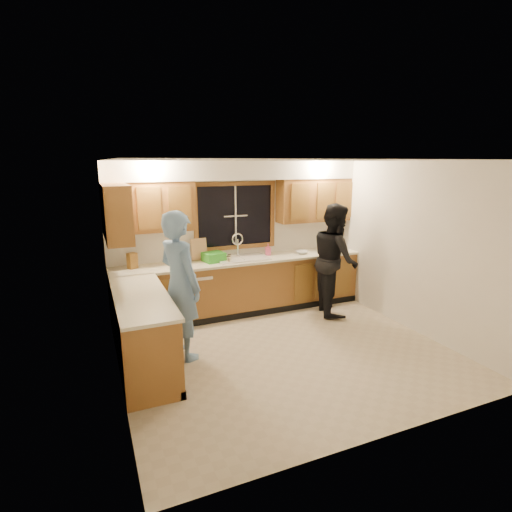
{
  "coord_description": "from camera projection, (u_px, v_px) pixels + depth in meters",
  "views": [
    {
      "loc": [
        -2.3,
        -4.39,
        2.47
      ],
      "look_at": [
        -0.15,
        0.65,
        1.19
      ],
      "focal_mm": 28.0,
      "sensor_mm": 36.0,
      "label": 1
    }
  ],
  "objects": [
    {
      "name": "dish_crate",
      "position": [
        214.0,
        257.0,
        6.41
      ],
      "size": [
        0.36,
        0.35,
        0.15
      ],
      "primitive_type": "cube",
      "rotation": [
        0.0,
        0.0,
        0.19
      ],
      "color": "green",
      "rests_on": "countertop_back"
    },
    {
      "name": "countertop_back",
      "position": [
        242.0,
        260.0,
        6.58
      ],
      "size": [
        4.2,
        0.63,
        0.04
      ],
      "primitive_type": "cube",
      "color": "beige",
      "rests_on": "base_cabinets_back"
    },
    {
      "name": "woman",
      "position": [
        335.0,
        259.0,
        6.58
      ],
      "size": [
        0.94,
        1.07,
        1.84
      ],
      "primitive_type": "imported",
      "rotation": [
        0.0,
        0.0,
        1.26
      ],
      "color": "black",
      "rests_on": "floor"
    },
    {
      "name": "upper_cabinets_left",
      "position": [
        149.0,
        207.0,
        5.96
      ],
      "size": [
        1.35,
        0.33,
        0.75
      ],
      "primitive_type": "cube",
      "color": "#905C29",
      "rests_on": "wall_back"
    },
    {
      "name": "cutting_board",
      "position": [
        199.0,
        249.0,
        6.5
      ],
      "size": [
        0.27,
        0.11,
        0.35
      ],
      "primitive_type": "cube",
      "rotation": [
        -0.21,
        0.0,
        0.07
      ],
      "color": "tan",
      "rests_on": "countertop_back"
    },
    {
      "name": "stove",
      "position": [
        149.0,
        351.0,
        4.38
      ],
      "size": [
        0.58,
        0.75,
        0.9
      ],
      "primitive_type": "cube",
      "color": "silver",
      "rests_on": "floor"
    },
    {
      "name": "can_right",
      "position": [
        228.0,
        260.0,
        6.29
      ],
      "size": [
        0.08,
        0.08,
        0.11
      ],
      "primitive_type": "cylinder",
      "rotation": [
        0.0,
        0.0,
        -0.38
      ],
      "color": "beige",
      "rests_on": "countertop_back"
    },
    {
      "name": "sink",
      "position": [
        242.0,
        262.0,
        6.61
      ],
      "size": [
        0.86,
        0.52,
        0.57
      ],
      "color": "white",
      "rests_on": "countertop_back"
    },
    {
      "name": "can_left",
      "position": [
        229.0,
        258.0,
        6.4
      ],
      "size": [
        0.07,
        0.07,
        0.12
      ],
      "primitive_type": "cylinder",
      "rotation": [
        0.0,
        0.0,
        0.06
      ],
      "color": "beige",
      "rests_on": "countertop_back"
    },
    {
      "name": "soffit",
      "position": [
        238.0,
        170.0,
        6.38
      ],
      "size": [
        4.2,
        0.35,
        0.3
      ],
      "primitive_type": "cube",
      "color": "white",
      "rests_on": "wall_back"
    },
    {
      "name": "wall_back",
      "position": [
        235.0,
        236.0,
        6.79
      ],
      "size": [
        4.2,
        0.0,
        4.2
      ],
      "primitive_type": "plane",
      "rotation": [
        1.57,
        0.0,
        0.0
      ],
      "color": "white",
      "rests_on": "ground"
    },
    {
      "name": "knife_block",
      "position": [
        132.0,
        261.0,
        5.98
      ],
      "size": [
        0.16,
        0.15,
        0.24
      ],
      "primitive_type": "cube",
      "rotation": [
        0.0,
        0.0,
        0.46
      ],
      "color": "brown",
      "rests_on": "countertop_back"
    },
    {
      "name": "upper_cabinets_return",
      "position": [
        117.0,
        213.0,
        5.22
      ],
      "size": [
        0.33,
        0.9,
        0.75
      ],
      "primitive_type": "cube",
      "color": "#905C29",
      "rests_on": "wall_left"
    },
    {
      "name": "countertop_left",
      "position": [
        141.0,
        297.0,
        4.8
      ],
      "size": [
        0.63,
        1.9,
        0.04
      ],
      "primitive_type": "cube",
      "color": "beige",
      "rests_on": "base_cabinets_left"
    },
    {
      "name": "window_frame",
      "position": [
        235.0,
        216.0,
        6.7
      ],
      "size": [
        1.44,
        0.03,
        1.14
      ],
      "color": "black",
      "rests_on": "wall_back"
    },
    {
      "name": "dishwasher",
      "position": [
        193.0,
        295.0,
        6.38
      ],
      "size": [
        0.6,
        0.56,
        0.82
      ],
      "primitive_type": "cube",
      "color": "silver",
      "rests_on": "floor"
    },
    {
      "name": "ceiling",
      "position": [
        289.0,
        160.0,
        4.8
      ],
      "size": [
        4.2,
        4.2,
        0.0
      ],
      "primitive_type": "plane",
      "rotation": [
        3.14,
        0.0,
        0.0
      ],
      "color": "silver"
    },
    {
      "name": "wall_left",
      "position": [
        113.0,
        279.0,
        4.28
      ],
      "size": [
        0.0,
        3.8,
        3.8
      ],
      "primitive_type": "plane",
      "rotation": [
        1.57,
        0.0,
        1.57
      ],
      "color": "white",
      "rests_on": "ground"
    },
    {
      "name": "soap_bottle",
      "position": [
        268.0,
        249.0,
        6.85
      ],
      "size": [
        0.11,
        0.11,
        0.2
      ],
      "primitive_type": "imported",
      "rotation": [
        0.0,
        0.0,
        -0.26
      ],
      "color": "#E85884",
      "rests_on": "countertop_back"
    },
    {
      "name": "wall_right",
      "position": [
        413.0,
        248.0,
        5.89
      ],
      "size": [
        0.0,
        3.8,
        3.8
      ],
      "primitive_type": "plane",
      "rotation": [
        1.57,
        0.0,
        -1.57
      ],
      "color": "white",
      "rests_on": "ground"
    },
    {
      "name": "bowl",
      "position": [
        302.0,
        252.0,
        6.96
      ],
      "size": [
        0.22,
        0.22,
        0.05
      ],
      "primitive_type": "imported",
      "rotation": [
        0.0,
        0.0,
        0.04
      ],
      "color": "silver",
      "rests_on": "countertop_back"
    },
    {
      "name": "base_cabinets_back",
      "position": [
        242.0,
        287.0,
        6.7
      ],
      "size": [
        4.2,
        0.6,
        0.88
      ],
      "primitive_type": "cube",
      "color": "#905C29",
      "rests_on": "ground"
    },
    {
      "name": "base_cabinets_left",
      "position": [
        142.0,
        332.0,
        4.9
      ],
      "size": [
        0.6,
        1.9,
        0.88
      ],
      "primitive_type": "cube",
      "color": "#905C29",
      "rests_on": "ground"
    },
    {
      "name": "upper_cabinets_right",
      "position": [
        314.0,
        200.0,
        7.05
      ],
      "size": [
        1.35,
        0.33,
        0.75
      ],
      "primitive_type": "cube",
      "color": "#905C29",
      "rests_on": "wall_back"
    },
    {
      "name": "man",
      "position": [
        180.0,
        286.0,
        5.04
      ],
      "size": [
        0.69,
        0.82,
        1.91
      ],
      "primitive_type": "imported",
      "rotation": [
        0.0,
        0.0,
        1.95
      ],
      "color": "#6992C7",
      "rests_on": "floor"
    },
    {
      "name": "floor",
      "position": [
        285.0,
        351.0,
        5.37
      ],
      "size": [
        4.2,
        4.2,
        0.0
      ],
      "primitive_type": "plane",
      "color": "#BCAC91",
      "rests_on": "ground"
    }
  ]
}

